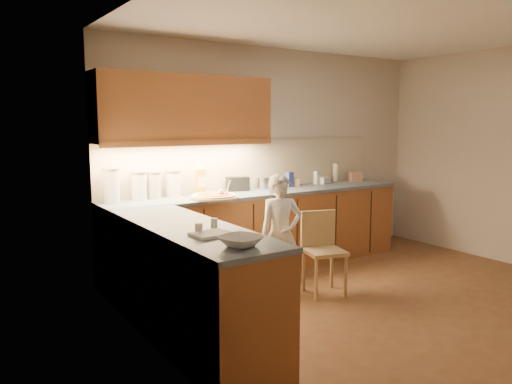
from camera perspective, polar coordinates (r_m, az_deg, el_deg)
room at (r=4.70m, az=16.58°, el=7.24°), size 4.54×4.50×2.62m
l_counter at (r=5.19m, az=-1.43°, el=-5.95°), size 3.77×2.62×0.92m
backsplash at (r=5.97m, az=-0.77°, el=3.18°), size 3.75×0.02×0.58m
upper_cabinets at (r=5.37m, az=-8.03°, el=9.38°), size 1.95×0.36×0.73m
pizza_on_board at (r=5.23m, az=-4.79°, el=-0.49°), size 0.51×0.51×0.21m
child at (r=4.98m, az=2.85°, el=-4.88°), size 0.50×0.40×1.20m
wooden_chair at (r=5.08m, az=7.55°, el=-6.13°), size 0.46×0.46×0.82m
mixing_bowl at (r=3.22m, az=-1.74°, el=-5.62°), size 0.34×0.34×0.07m
canister_a at (r=5.11m, az=-16.22°, el=0.72°), size 0.17×0.17×0.34m
canister_b at (r=5.25m, az=-13.21°, el=0.72°), size 0.17×0.17×0.29m
canister_c at (r=5.31m, az=-11.57°, el=0.79°), size 0.15×0.15×0.28m
canister_d at (r=5.42m, az=-9.44°, el=0.98°), size 0.17×0.17×0.28m
oil_jug at (r=5.48m, az=-6.44°, el=1.27°), size 0.12×0.10×0.34m
toaster at (r=5.79m, az=-2.12°, el=0.96°), size 0.28×0.21×0.17m
steel_pot at (r=5.98m, az=0.74°, el=1.05°), size 0.17×0.17×0.13m
blue_box at (r=6.15m, az=3.85°, el=1.43°), size 0.10×0.08×0.18m
card_box_a at (r=6.23m, az=4.29°, el=1.14°), size 0.17×0.15×0.10m
white_bottle at (r=6.44m, az=6.94°, el=1.64°), size 0.07×0.07×0.17m
flat_pack at (r=6.56m, az=7.59°, el=1.35°), size 0.24×0.21×0.08m
tall_jar at (r=6.71m, az=9.09°, el=2.22°), size 0.08×0.08×0.25m
card_box_b at (r=6.86m, az=11.28°, el=1.74°), size 0.19×0.17×0.12m
dough_cloth at (r=3.54m, az=-5.16°, el=-4.79°), size 0.28×0.22×0.02m
spice_jar_a at (r=3.59m, az=-6.56°, el=-4.17°), size 0.06×0.06×0.07m
spice_jar_b at (r=3.79m, az=-4.81°, el=-3.53°), size 0.05×0.05×0.07m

